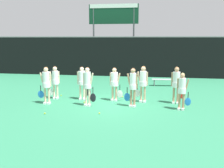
{
  "coord_description": "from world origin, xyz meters",
  "views": [
    {
      "loc": [
        2.08,
        -12.06,
        3.12
      ],
      "look_at": [
        0.03,
        0.04,
        0.94
      ],
      "focal_mm": 42.0,
      "sensor_mm": 36.0,
      "label": 1
    }
  ],
  "objects_px": {
    "tennis_ball_4": "(99,113)",
    "player_5": "(82,80)",
    "tennis_ball_1": "(45,113)",
    "tennis_ball_5": "(84,102)",
    "tennis_ball_3": "(122,97)",
    "scoreboard": "(113,19)",
    "player_3": "(182,89)",
    "player_7": "(143,81)",
    "player_6": "(115,81)",
    "player_4": "(55,80)",
    "player_1": "(88,83)",
    "player_8": "(176,82)",
    "tennis_ball_0": "(61,95)",
    "bench_courtside": "(165,80)",
    "tennis_ball_2": "(131,95)",
    "player_2": "(133,84)",
    "player_0": "(46,82)"
  },
  "relations": [
    {
      "from": "player_5",
      "to": "tennis_ball_4",
      "type": "relative_size",
      "value": 25.42
    },
    {
      "from": "scoreboard",
      "to": "bench_courtside",
      "type": "xyz_separation_m",
      "value": [
        4.26,
        -5.13,
        -4.25
      ]
    },
    {
      "from": "player_4",
      "to": "tennis_ball_3",
      "type": "xyz_separation_m",
      "value": [
        3.37,
        0.85,
        -0.96
      ]
    },
    {
      "from": "tennis_ball_1",
      "to": "tennis_ball_4",
      "type": "xyz_separation_m",
      "value": [
        2.23,
        0.39,
        -0.0
      ]
    },
    {
      "from": "player_3",
      "to": "tennis_ball_4",
      "type": "distance_m",
      "value": 3.73
    },
    {
      "from": "player_7",
      "to": "player_8",
      "type": "height_order",
      "value": "player_7"
    },
    {
      "from": "tennis_ball_2",
      "to": "player_6",
      "type": "bearing_deg",
      "value": -121.9
    },
    {
      "from": "tennis_ball_5",
      "to": "player_5",
      "type": "bearing_deg",
      "value": 112.31
    },
    {
      "from": "player_4",
      "to": "tennis_ball_1",
      "type": "distance_m",
      "value": 2.95
    },
    {
      "from": "bench_courtside",
      "to": "player_0",
      "type": "xyz_separation_m",
      "value": [
        -5.7,
        -5.73,
        0.67
      ]
    },
    {
      "from": "player_8",
      "to": "tennis_ball_4",
      "type": "bearing_deg",
      "value": -138.79
    },
    {
      "from": "bench_courtside",
      "to": "tennis_ball_5",
      "type": "distance_m",
      "value": 6.63
    },
    {
      "from": "player_3",
      "to": "tennis_ball_4",
      "type": "xyz_separation_m",
      "value": [
        -3.4,
        -1.24,
        -0.91
      ]
    },
    {
      "from": "player_1",
      "to": "player_6",
      "type": "height_order",
      "value": "player_1"
    },
    {
      "from": "player_1",
      "to": "tennis_ball_1",
      "type": "distance_m",
      "value": 2.37
    },
    {
      "from": "player_2",
      "to": "player_5",
      "type": "height_order",
      "value": "player_2"
    },
    {
      "from": "player_5",
      "to": "tennis_ball_5",
      "type": "bearing_deg",
      "value": -74.28
    },
    {
      "from": "bench_courtside",
      "to": "player_7",
      "type": "xyz_separation_m",
      "value": [
        -1.21,
        -4.64,
        0.68
      ]
    },
    {
      "from": "tennis_ball_1",
      "to": "tennis_ball_5",
      "type": "bearing_deg",
      "value": 62.18
    },
    {
      "from": "tennis_ball_2",
      "to": "tennis_ball_1",
      "type": "bearing_deg",
      "value": -128.93
    },
    {
      "from": "scoreboard",
      "to": "player_3",
      "type": "distance_m",
      "value": 12.44
    },
    {
      "from": "bench_courtside",
      "to": "tennis_ball_4",
      "type": "distance_m",
      "value": 7.56
    },
    {
      "from": "bench_courtside",
      "to": "tennis_ball_1",
      "type": "bearing_deg",
      "value": -129.39
    },
    {
      "from": "player_3",
      "to": "tennis_ball_1",
      "type": "relative_size",
      "value": 24.09
    },
    {
      "from": "player_3",
      "to": "player_8",
      "type": "bearing_deg",
      "value": 109.48
    },
    {
      "from": "player_1",
      "to": "tennis_ball_1",
      "type": "height_order",
      "value": "player_1"
    },
    {
      "from": "player_1",
      "to": "player_2",
      "type": "distance_m",
      "value": 2.06
    },
    {
      "from": "player_8",
      "to": "tennis_ball_4",
      "type": "height_order",
      "value": "player_8"
    },
    {
      "from": "tennis_ball_0",
      "to": "tennis_ball_4",
      "type": "xyz_separation_m",
      "value": [
        2.78,
        -2.98,
        -0.0
      ]
    },
    {
      "from": "player_8",
      "to": "player_0",
      "type": "bearing_deg",
      "value": -164.41
    },
    {
      "from": "player_6",
      "to": "tennis_ball_1",
      "type": "xyz_separation_m",
      "value": [
        -2.48,
        -2.8,
        -0.95
      ]
    },
    {
      "from": "tennis_ball_0",
      "to": "player_8",
      "type": "bearing_deg",
      "value": -6.2
    },
    {
      "from": "tennis_ball_3",
      "to": "scoreboard",
      "type": "bearing_deg",
      "value": 102.24
    },
    {
      "from": "tennis_ball_4",
      "to": "player_5",
      "type": "bearing_deg",
      "value": 120.43
    },
    {
      "from": "bench_courtside",
      "to": "player_1",
      "type": "height_order",
      "value": "player_1"
    },
    {
      "from": "tennis_ball_4",
      "to": "player_4",
      "type": "bearing_deg",
      "value": 140.4
    },
    {
      "from": "player_6",
      "to": "tennis_ball_4",
      "type": "relative_size",
      "value": 25.18
    },
    {
      "from": "player_1",
      "to": "tennis_ball_3",
      "type": "distance_m",
      "value": 2.6
    },
    {
      "from": "tennis_ball_0",
      "to": "player_0",
      "type": "bearing_deg",
      "value": -91.56
    },
    {
      "from": "player_7",
      "to": "player_5",
      "type": "bearing_deg",
      "value": -170.14
    },
    {
      "from": "tennis_ball_0",
      "to": "tennis_ball_3",
      "type": "height_order",
      "value": "tennis_ball_3"
    },
    {
      "from": "tennis_ball_5",
      "to": "tennis_ball_2",
      "type": "bearing_deg",
      "value": 41.74
    },
    {
      "from": "bench_courtside",
      "to": "player_4",
      "type": "xyz_separation_m",
      "value": [
        -5.69,
        -4.65,
        0.61
      ]
    },
    {
      "from": "tennis_ball_0",
      "to": "tennis_ball_5",
      "type": "relative_size",
      "value": 1.0
    },
    {
      "from": "player_0",
      "to": "tennis_ball_3",
      "type": "height_order",
      "value": "player_0"
    },
    {
      "from": "scoreboard",
      "to": "player_1",
      "type": "height_order",
      "value": "scoreboard"
    },
    {
      "from": "tennis_ball_3",
      "to": "tennis_ball_4",
      "type": "height_order",
      "value": "tennis_ball_3"
    },
    {
      "from": "tennis_ball_3",
      "to": "tennis_ball_0",
      "type": "bearing_deg",
      "value": -176.47
    },
    {
      "from": "player_3",
      "to": "player_7",
      "type": "relative_size",
      "value": 0.91
    },
    {
      "from": "player_6",
      "to": "tennis_ball_1",
      "type": "bearing_deg",
      "value": -123.02
    }
  ]
}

